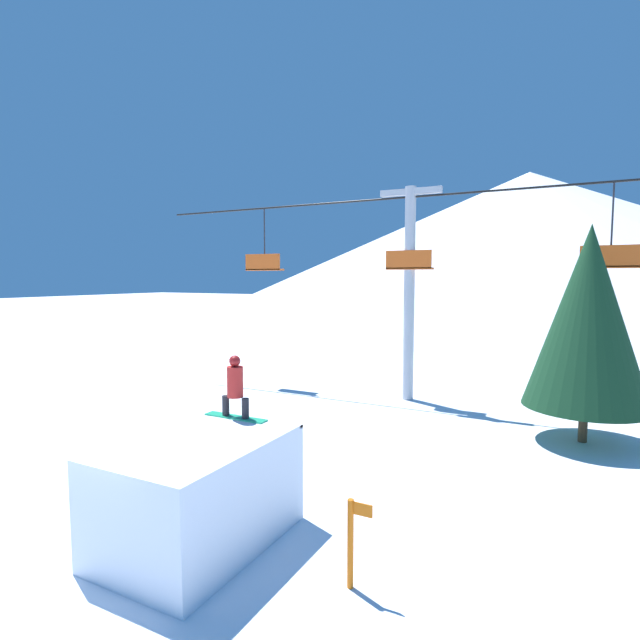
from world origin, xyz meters
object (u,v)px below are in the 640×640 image
object	(u,v)px
snow_ramp	(199,492)
pine_tree_near	(588,317)
trail_marker	(351,541)
snowboarder	(235,387)
distant_skier	(573,375)

from	to	relation	value
snow_ramp	pine_tree_near	size ratio (longest dim) A/B	0.54
snow_ramp	pine_tree_near	bearing A→B (deg)	57.16
pine_tree_near	trail_marker	xyz separation A→B (m)	(-3.20, -9.49, -2.93)
snowboarder	trail_marker	xyz separation A→B (m)	(3.24, -1.37, -1.81)
trail_marker	distant_skier	xyz separation A→B (m)	(2.82, 16.82, -0.10)
snowboarder	pine_tree_near	world-z (taller)	pine_tree_near
distant_skier	snowboarder	bearing A→B (deg)	-111.41
trail_marker	distant_skier	world-z (taller)	trail_marker
pine_tree_near	snowboarder	bearing A→B (deg)	-128.43
snowboarder	distant_skier	world-z (taller)	snowboarder
pine_tree_near	distant_skier	xyz separation A→B (m)	(-0.38, 7.33, -3.03)
trail_marker	pine_tree_near	bearing A→B (deg)	71.36
snow_ramp	snowboarder	bearing A→B (deg)	100.35
snow_ramp	distant_skier	xyz separation A→B (m)	(5.79, 16.90, -0.30)
pine_tree_near	trail_marker	distance (m)	10.43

